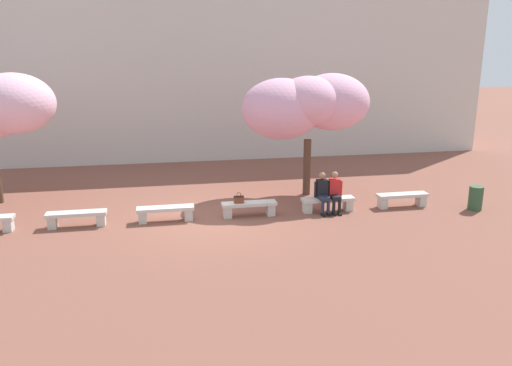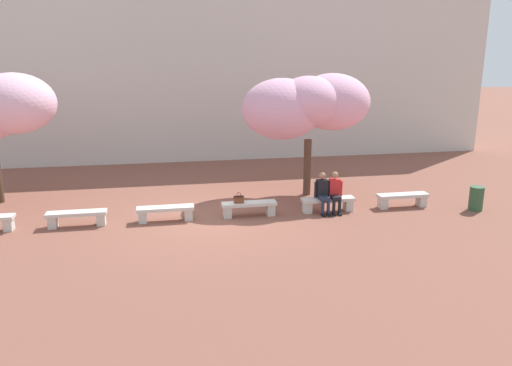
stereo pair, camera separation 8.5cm
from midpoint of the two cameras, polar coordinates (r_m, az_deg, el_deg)
The scene contains 12 objects.
ground_plane at distance 15.40m, azimuth -5.33°, elevation -4.05°, with size 100.00×100.00×0.00m, color brown.
building_facade at distance 24.84m, azimuth -7.83°, elevation 12.94°, with size 28.94×4.00×8.39m, color beige.
stone_bench_near_west at distance 15.47m, azimuth -19.66°, elevation -3.62°, with size 1.70×0.43×0.45m.
stone_bench_center at distance 15.25m, azimuth -10.15°, elevation -3.23°, with size 1.70×0.43×0.45m.
stone_bench_near_east at distance 15.46m, azimuth -0.64°, elevation -2.74°, with size 1.70×0.43×0.45m.
stone_bench_east_end at distance 16.07m, azimuth 8.37°, elevation -2.21°, with size 1.70×0.43×0.45m.
stone_bench_far_east at distance 17.05m, azimuth 16.53°, elevation -1.68°, with size 1.70×0.43×0.45m.
person_seated_left at distance 15.85m, azimuth 7.78°, elevation -0.93°, with size 0.51×0.69×1.29m.
person_seated_right at distance 15.98m, azimuth 9.17°, elevation -0.86°, with size 0.51×0.71×1.29m.
handbag at distance 15.30m, azimuth -1.82°, elevation -1.84°, with size 0.30×0.15×0.34m.
cherry_tree_main at distance 17.48m, azimuth 5.95°, elevation 8.90°, with size 4.52×2.75×4.24m.
trash_bin at distance 17.52m, azimuth 23.99°, elevation -1.62°, with size 0.44×0.44×0.78m, color #2D5133.
Camera 2 is at (-1.19, -14.52, 4.98)m, focal length 35.00 mm.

